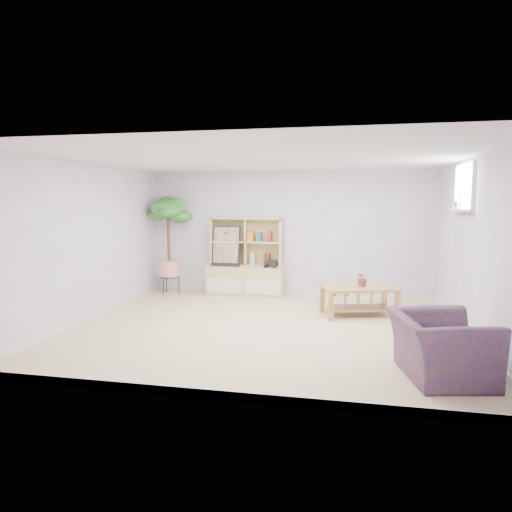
% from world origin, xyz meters
% --- Properties ---
extents(floor, '(5.50, 5.00, 0.01)m').
position_xyz_m(floor, '(0.00, 0.00, 0.00)').
color(floor, '#C7B58C').
rests_on(floor, ground).
extents(ceiling, '(5.50, 5.00, 0.01)m').
position_xyz_m(ceiling, '(0.00, 0.00, 2.40)').
color(ceiling, silver).
rests_on(ceiling, walls).
extents(walls, '(5.51, 5.01, 2.40)m').
position_xyz_m(walls, '(0.00, 0.00, 1.20)').
color(walls, silver).
rests_on(walls, floor).
extents(baseboard, '(5.50, 5.00, 0.10)m').
position_xyz_m(baseboard, '(0.00, 0.00, 0.05)').
color(baseboard, silver).
rests_on(baseboard, floor).
extents(window, '(0.10, 0.98, 0.68)m').
position_xyz_m(window, '(2.73, 0.60, 2.00)').
color(window, silver).
rests_on(window, walls).
extents(window_sill, '(0.14, 1.00, 0.04)m').
position_xyz_m(window_sill, '(2.67, 0.60, 1.68)').
color(window_sill, silver).
rests_on(window_sill, walls).
extents(storage_unit, '(1.50, 0.51, 1.50)m').
position_xyz_m(storage_unit, '(-0.80, 2.24, 0.75)').
color(storage_unit, tan).
rests_on(storage_unit, floor).
extents(poster, '(0.57, 0.15, 0.78)m').
position_xyz_m(poster, '(-1.18, 2.22, 0.95)').
color(poster, yellow).
rests_on(poster, storage_unit).
extents(toy_truck, '(0.32, 0.24, 0.16)m').
position_xyz_m(toy_truck, '(-0.29, 2.16, 0.64)').
color(toy_truck, black).
rests_on(toy_truck, storage_unit).
extents(coffee_table, '(1.26, 0.92, 0.46)m').
position_xyz_m(coffee_table, '(1.33, 1.00, 0.23)').
color(coffee_table, '#A07844').
rests_on(coffee_table, floor).
extents(table_plant, '(0.31, 0.30, 0.26)m').
position_xyz_m(table_plant, '(1.39, 1.07, 0.59)').
color(table_plant, '#1E551F').
rests_on(table_plant, coffee_table).
extents(floor_tree, '(0.84, 0.84, 1.92)m').
position_xyz_m(floor_tree, '(-2.30, 2.05, 0.96)').
color(floor_tree, '#236C2A').
rests_on(floor_tree, floor).
extents(armchair, '(1.06, 1.16, 0.74)m').
position_xyz_m(armchair, '(2.09, -1.51, 0.37)').
color(armchair, navy).
rests_on(armchair, floor).
extents(sill_plant, '(0.17, 0.16, 0.25)m').
position_xyz_m(sill_plant, '(2.67, 0.64, 1.83)').
color(sill_plant, '#236C2A').
rests_on(sill_plant, window_sill).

